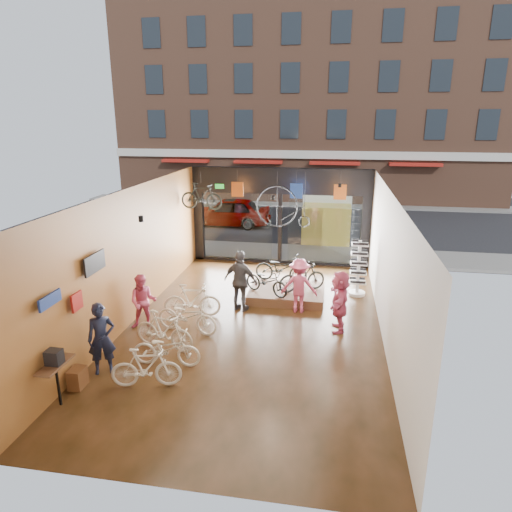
% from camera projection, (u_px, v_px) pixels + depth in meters
% --- Properties ---
extents(ground_plane, '(7.00, 12.00, 0.04)m').
position_uv_depth(ground_plane, '(254.00, 327.00, 12.86)').
color(ground_plane, black).
rests_on(ground_plane, ground).
extents(ceiling, '(7.00, 12.00, 0.04)m').
position_uv_depth(ceiling, '(254.00, 191.00, 11.73)').
color(ceiling, black).
rests_on(ceiling, ground).
extents(wall_left, '(0.04, 12.00, 3.80)m').
position_uv_depth(wall_left, '(131.00, 256.00, 12.86)').
color(wall_left, olive).
rests_on(wall_left, ground).
extents(wall_right, '(0.04, 12.00, 3.80)m').
position_uv_depth(wall_right, '(389.00, 269.00, 11.73)').
color(wall_right, beige).
rests_on(wall_right, ground).
extents(wall_back, '(7.00, 0.04, 3.80)m').
position_uv_depth(wall_back, '(183.00, 387.00, 6.62)').
color(wall_back, beige).
rests_on(wall_back, ground).
extents(storefront, '(7.00, 0.26, 3.80)m').
position_uv_depth(storefront, '(280.00, 216.00, 17.95)').
color(storefront, black).
rests_on(storefront, ground).
extents(exit_sign, '(0.35, 0.06, 0.18)m').
position_uv_depth(exit_sign, '(220.00, 186.00, 17.89)').
color(exit_sign, '#198C26').
rests_on(exit_sign, storefront).
extents(street_road, '(30.00, 18.00, 0.02)m').
position_uv_depth(street_road, '(298.00, 217.00, 26.99)').
color(street_road, black).
rests_on(street_road, ground).
extents(sidewalk_near, '(30.00, 2.40, 0.12)m').
position_uv_depth(sidewalk_near, '(283.00, 253.00, 19.62)').
color(sidewalk_near, slate).
rests_on(sidewalk_near, ground).
extents(sidewalk_far, '(30.00, 2.00, 0.12)m').
position_uv_depth(sidewalk_far, '(303.00, 203.00, 30.74)').
color(sidewalk_far, slate).
rests_on(sidewalk_far, ground).
extents(opposite_building, '(26.00, 5.00, 14.00)m').
position_uv_depth(opposite_building, '(308.00, 96.00, 31.07)').
color(opposite_building, brown).
rests_on(opposite_building, ground).
extents(street_car, '(4.54, 1.82, 1.55)m').
position_uv_depth(street_car, '(228.00, 212.00, 24.50)').
color(street_car, gray).
rests_on(street_car, street_road).
extents(box_truck, '(2.25, 6.74, 2.65)m').
position_uv_depth(box_truck, '(327.00, 208.00, 22.55)').
color(box_truck, silver).
rests_on(box_truck, street_road).
extents(floor_bike_1, '(1.59, 0.76, 0.92)m').
position_uv_depth(floor_bike_1, '(146.00, 368.00, 9.87)').
color(floor_bike_1, beige).
rests_on(floor_bike_1, ground_plane).
extents(floor_bike_2, '(1.65, 0.64, 0.85)m').
position_uv_depth(floor_bike_2, '(167.00, 349.00, 10.74)').
color(floor_bike_2, beige).
rests_on(floor_bike_2, ground_plane).
extents(floor_bike_3, '(1.75, 0.86, 1.01)m').
position_uv_depth(floor_bike_3, '(164.00, 331.00, 11.48)').
color(floor_bike_3, beige).
rests_on(floor_bike_3, ground_plane).
extents(floor_bike_4, '(1.87, 0.95, 0.94)m').
position_uv_depth(floor_bike_4, '(187.00, 316.00, 12.40)').
color(floor_bike_4, beige).
rests_on(floor_bike_4, ground_plane).
extents(floor_bike_5, '(1.74, 0.77, 1.01)m').
position_uv_depth(floor_bike_5, '(192.00, 300.00, 13.37)').
color(floor_bike_5, beige).
rests_on(floor_bike_5, ground_plane).
extents(display_platform, '(2.40, 1.80, 0.30)m').
position_uv_depth(display_platform, '(287.00, 294.00, 14.83)').
color(display_platform, '#4C331E').
rests_on(display_platform, ground_plane).
extents(display_bike_left, '(1.68, 1.29, 0.85)m').
position_uv_depth(display_bike_left, '(267.00, 281.00, 14.30)').
color(display_bike_left, black).
rests_on(display_bike_left, display_platform).
extents(display_bike_mid, '(1.61, 1.18, 0.96)m').
position_uv_depth(display_bike_mid, '(302.00, 277.00, 14.50)').
color(display_bike_mid, black).
rests_on(display_bike_mid, display_platform).
extents(display_bike_right, '(1.87, 0.89, 0.94)m').
position_uv_depth(display_bike_right, '(281.00, 268.00, 15.36)').
color(display_bike_right, black).
rests_on(display_bike_right, display_platform).
extents(customer_0, '(0.74, 0.65, 1.69)m').
position_uv_depth(customer_0, '(102.00, 339.00, 10.33)').
color(customer_0, '#161C33').
rests_on(customer_0, ground_plane).
extents(customer_1, '(0.88, 0.75, 1.56)m').
position_uv_depth(customer_1, '(143.00, 302.00, 12.56)').
color(customer_1, '#CC4C72').
rests_on(customer_1, ground_plane).
extents(customer_2, '(1.19, 0.76, 1.88)m').
position_uv_depth(customer_2, '(241.00, 281.00, 13.67)').
color(customer_2, '#3F3F44').
rests_on(customer_2, ground_plane).
extents(customer_3, '(1.09, 0.64, 1.67)m').
position_uv_depth(customer_3, '(299.00, 286.00, 13.60)').
color(customer_3, '#CC4C72').
rests_on(customer_3, ground_plane).
extents(customer_5, '(0.51, 1.60, 1.72)m').
position_uv_depth(customer_5, '(340.00, 301.00, 12.41)').
color(customer_5, '#CC4C72').
rests_on(customer_5, ground_plane).
extents(sunglasses_rack, '(0.63, 0.55, 1.86)m').
position_uv_depth(sunglasses_rack, '(358.00, 268.00, 14.89)').
color(sunglasses_rack, white).
rests_on(sunglasses_rack, ground_plane).
extents(wall_merch, '(0.40, 2.40, 2.60)m').
position_uv_depth(wall_merch, '(70.00, 330.00, 9.72)').
color(wall_merch, navy).
rests_on(wall_merch, wall_left).
extents(penny_farthing, '(1.89, 0.06, 1.52)m').
position_uv_depth(penny_farthing, '(286.00, 208.00, 16.49)').
color(penny_farthing, black).
rests_on(penny_farthing, ceiling).
extents(hung_bike, '(1.62, 0.64, 0.95)m').
position_uv_depth(hung_bike, '(201.00, 196.00, 16.38)').
color(hung_bike, black).
rests_on(hung_bike, ceiling).
extents(jersey_left, '(0.45, 0.03, 0.55)m').
position_uv_depth(jersey_left, '(237.00, 189.00, 17.11)').
color(jersey_left, '#CC5919').
rests_on(jersey_left, ceiling).
extents(jersey_mid, '(0.45, 0.03, 0.55)m').
position_uv_depth(jersey_mid, '(296.00, 191.00, 16.75)').
color(jersey_mid, '#1E3F99').
rests_on(jersey_mid, ceiling).
extents(jersey_right, '(0.45, 0.03, 0.55)m').
position_uv_depth(jersey_right, '(340.00, 192.00, 16.50)').
color(jersey_right, '#CC5919').
rests_on(jersey_right, ceiling).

